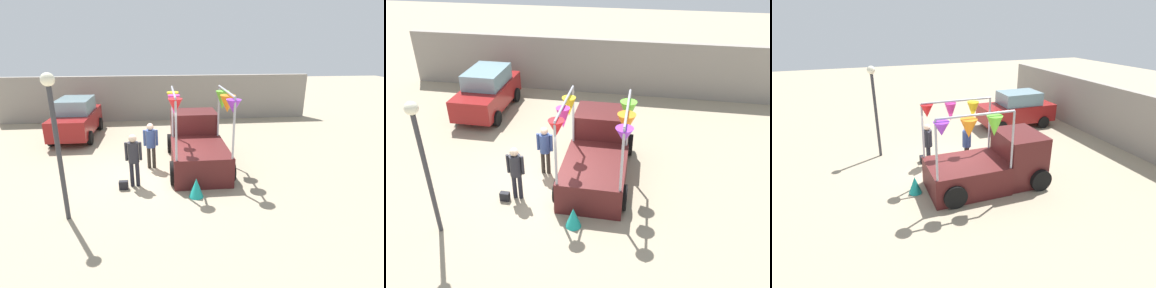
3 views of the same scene
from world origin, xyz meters
The scene contains 9 objects.
ground_plane centered at (0.00, 0.00, 0.00)m, with size 60.00×60.00×0.00m, color gray.
vendor_truck centered at (1.47, 1.15, 0.87)m, with size 2.35×4.10×2.94m.
parked_car centered at (-3.91, 5.05, 0.94)m, with size 1.88×4.00×1.88m.
person_customer centered at (-0.74, -0.64, 1.06)m, with size 0.53×0.34×1.74m.
person_vendor centered at (-0.23, 0.79, 1.03)m, with size 0.53×0.34×1.70m.
handbag centered at (-1.09, -0.84, 0.14)m, with size 0.28×0.16×0.28m, color black.
street_lamp centered at (-2.36, -2.36, 2.48)m, with size 0.32×0.32×3.79m.
brick_boundary_wall centered at (0.00, 8.12, 1.30)m, with size 18.00×0.36×2.60m, color gray.
folded_kite_bundle_teal centered at (1.14, -1.56, 0.30)m, with size 0.44×0.44×0.60m, color teal.
Camera 2 is at (2.65, -9.16, 7.14)m, focal length 35.00 mm.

